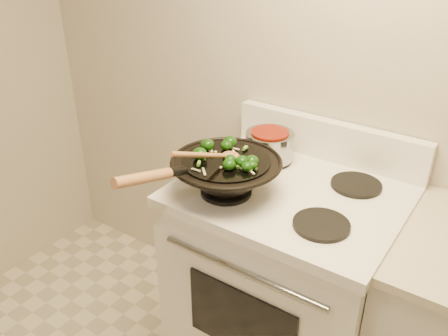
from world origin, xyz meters
The scene contains 5 objects.
stove centered at (-0.18, 1.17, 0.47)m, with size 0.78×0.67×1.08m.
wok centered at (-0.36, 1.02, 1.00)m, with size 0.38×0.63×0.22m.
stirfry centered at (-0.36, 1.03, 1.07)m, with size 0.26×0.27×0.04m.
wooden_spoon centered at (-0.37, 0.97, 1.09)m, with size 0.09×0.29×0.12m.
saucepan centered at (-0.36, 1.32, 0.99)m, with size 0.19×0.30×0.11m.
Camera 1 is at (0.44, -0.16, 1.78)m, focal length 38.00 mm.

